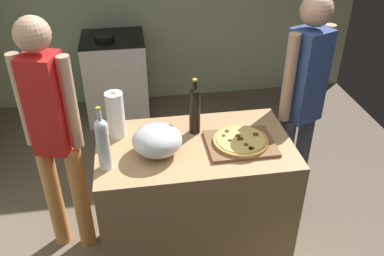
% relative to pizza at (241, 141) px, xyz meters
% --- Properties ---
extents(ground_plane, '(4.43, 3.76, 0.02)m').
position_rel_pizza_xyz_m(ground_plane, '(-0.23, 0.88, -0.98)').
color(ground_plane, '#6B5B4C').
extents(counter, '(1.17, 0.68, 0.94)m').
position_rel_pizza_xyz_m(counter, '(-0.27, 0.05, -0.50)').
color(counter, tan).
rests_on(counter, ground_plane).
extents(cutting_board, '(0.40, 0.32, 0.02)m').
position_rel_pizza_xyz_m(cutting_board, '(-0.00, 0.00, -0.02)').
color(cutting_board, brown).
rests_on(cutting_board, counter).
extents(pizza, '(0.33, 0.33, 0.03)m').
position_rel_pizza_xyz_m(pizza, '(0.00, 0.00, 0.00)').
color(pizza, tan).
rests_on(pizza, cutting_board).
extents(mixing_bowl, '(0.29, 0.29, 0.17)m').
position_rel_pizza_xyz_m(mixing_bowl, '(-0.49, -0.00, 0.06)').
color(mixing_bowl, '#B2B2B7').
rests_on(mixing_bowl, counter).
extents(paper_towel_roll, '(0.11, 0.11, 0.29)m').
position_rel_pizza_xyz_m(paper_towel_roll, '(-0.72, 0.22, 0.11)').
color(paper_towel_roll, white).
rests_on(paper_towel_roll, counter).
extents(wine_bottle_amber, '(0.07, 0.07, 0.36)m').
position_rel_pizza_xyz_m(wine_bottle_amber, '(-0.24, 0.18, 0.14)').
color(wine_bottle_amber, black).
rests_on(wine_bottle_amber, counter).
extents(wine_bottle_green, '(0.07, 0.07, 0.38)m').
position_rel_pizza_xyz_m(wine_bottle_green, '(-0.78, -0.10, 0.14)').
color(wine_bottle_green, silver).
rests_on(wine_bottle_green, counter).
extents(stove, '(0.63, 0.62, 0.93)m').
position_rel_pizza_xyz_m(stove, '(-0.77, 2.11, -0.52)').
color(stove, '#B7B7BC').
rests_on(stove, ground_plane).
extents(person_in_stripes, '(0.36, 0.25, 1.68)m').
position_rel_pizza_xyz_m(person_in_stripes, '(-1.11, 0.29, -0.00)').
color(person_in_stripes, '#D88C4C').
rests_on(person_in_stripes, ground_plane).
extents(person_in_red, '(0.36, 0.27, 1.70)m').
position_rel_pizza_xyz_m(person_in_red, '(0.54, 0.40, 0.02)').
color(person_in_red, '#383D4C').
rests_on(person_in_red, ground_plane).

